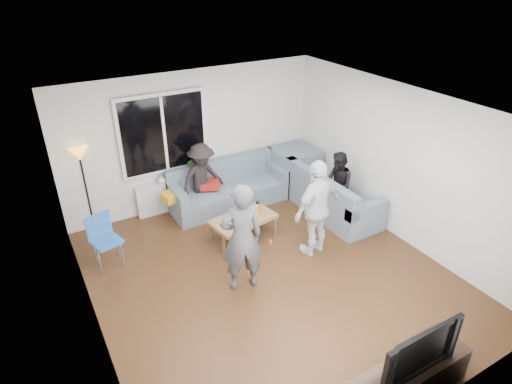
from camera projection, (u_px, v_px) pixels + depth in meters
floor at (270, 276)px, 6.63m from camera, size 5.00×5.50×0.04m
ceiling at (273, 110)px, 5.38m from camera, size 5.00×5.50×0.04m
wall_back at (194, 139)px, 8.12m from camera, size 5.00×0.04×2.60m
wall_front at (433, 333)px, 3.90m from camera, size 5.00×0.04×2.60m
wall_left at (83, 257)px, 4.90m from camera, size 0.04×5.50×2.60m
wall_right at (401, 164)px, 7.12m from camera, size 0.04×5.50×2.60m
window_frame at (163, 133)px, 7.67m from camera, size 1.62×0.06×1.47m
window_glass at (164, 134)px, 7.64m from camera, size 1.50×0.02×1.35m
window_mullion at (164, 134)px, 7.63m from camera, size 0.05×0.03×1.35m
radiator at (171, 195)px, 8.23m from camera, size 1.30×0.12×0.62m
potted_plant at (188, 168)px, 8.14m from camera, size 0.22×0.19×0.37m
vase at (161, 179)px, 7.96m from camera, size 0.17×0.17×0.16m
sofa_back_section at (229, 185)px, 8.35m from camera, size 2.30×0.85×0.85m
sofa_right_section at (333, 192)px, 8.10m from camera, size 2.00×0.85×0.85m
sofa_corner at (294, 168)px, 9.03m from camera, size 0.85×0.85×0.85m
cushion_yellow at (173, 196)px, 7.79m from camera, size 0.43×0.39×0.14m
cushion_red at (210, 184)px, 8.19m from camera, size 0.45×0.42×0.13m
coffee_table at (243, 228)px, 7.43m from camera, size 1.18×0.76×0.40m
pitcher at (239, 217)px, 7.21m from camera, size 0.17×0.17×0.17m
side_chair at (107, 242)px, 6.66m from camera, size 0.49×0.49×0.86m
floor_lamp at (86, 190)px, 7.43m from camera, size 0.32×0.32×1.56m
player_left at (242, 238)px, 6.02m from camera, size 0.69×0.52×1.69m
player_right at (317, 208)px, 6.79m from camera, size 1.02×0.58×1.64m
spectator_right at (337, 185)px, 7.92m from camera, size 0.64×0.73×1.26m
spectator_back at (202, 179)px, 8.01m from camera, size 0.97×0.68×1.38m
tv_console at (405, 381)px, 4.70m from camera, size 1.60×0.40×0.44m
television at (414, 347)px, 4.45m from camera, size 1.06×0.14×0.61m
bottle_d at (257, 211)px, 7.32m from camera, size 0.07×0.07×0.23m
bottle_b at (243, 217)px, 7.15m from camera, size 0.08×0.08×0.24m
bottle_e at (258, 206)px, 7.52m from camera, size 0.07×0.07×0.19m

